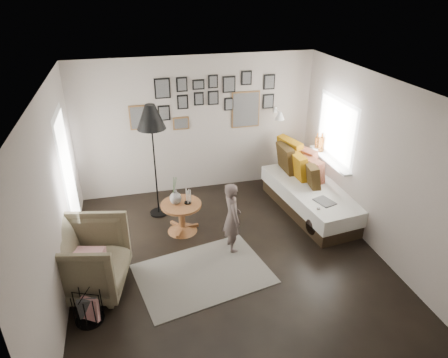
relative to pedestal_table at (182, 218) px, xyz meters
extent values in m
plane|color=black|center=(0.57, -0.91, -0.24)|extent=(4.80, 4.80, 0.00)
plane|color=#A2968D|center=(0.57, 1.49, 1.06)|extent=(4.50, 0.00, 4.50)
plane|color=#A2968D|center=(0.57, -3.31, 1.06)|extent=(4.50, 0.00, 4.50)
plane|color=#A2968D|center=(-1.68, -0.91, 1.06)|extent=(0.00, 4.80, 4.80)
plane|color=#A2968D|center=(2.82, -0.91, 1.06)|extent=(0.00, 4.80, 4.80)
plane|color=white|center=(0.57, -0.91, 2.36)|extent=(4.80, 4.80, 0.00)
plane|color=white|center=(-1.67, 0.29, 0.81)|extent=(0.00, 2.14, 2.14)
plane|color=white|center=(-1.67, 0.29, 0.81)|extent=(0.00, 1.88, 1.88)
plane|color=white|center=(-1.67, 0.29, 0.81)|extent=(0.00, 1.93, 1.93)
plane|color=white|center=(2.80, 0.29, 1.21)|extent=(0.00, 1.30, 1.30)
plane|color=white|center=(2.80, 0.29, 1.21)|extent=(0.00, 1.14, 1.14)
cube|color=white|center=(2.74, 0.29, 0.64)|extent=(0.15, 1.32, 0.04)
cylinder|color=#8C4C14|center=(2.74, 0.64, 0.80)|extent=(0.10, 0.10, 0.28)
cylinder|color=#8C4C14|center=(2.74, 0.81, 0.77)|extent=(0.08, 0.08, 0.22)
cube|color=brown|center=(-0.48, 1.47, 1.31)|extent=(0.35, 0.03, 0.45)
cube|color=black|center=(-0.48, 1.45, 1.31)|extent=(0.30, 0.01, 0.40)
cube|color=black|center=(-0.03, 1.47, 1.81)|extent=(0.28, 0.03, 0.36)
cube|color=black|center=(-0.03, 1.45, 1.81)|extent=(0.23, 0.01, 0.31)
cube|color=black|center=(-0.03, 1.47, 1.36)|extent=(0.22, 0.03, 0.28)
cube|color=black|center=(-0.03, 1.45, 1.36)|extent=(0.17, 0.01, 0.23)
cube|color=black|center=(0.32, 1.47, 1.86)|extent=(0.20, 0.03, 0.26)
cube|color=black|center=(0.32, 1.45, 1.86)|extent=(0.15, 0.01, 0.21)
cube|color=black|center=(0.32, 1.47, 1.54)|extent=(0.20, 0.03, 0.26)
cube|color=black|center=(0.32, 1.45, 1.54)|extent=(0.15, 0.01, 0.21)
cube|color=black|center=(0.62, 1.47, 1.84)|extent=(0.22, 0.03, 0.18)
cube|color=black|center=(0.62, 1.45, 1.84)|extent=(0.17, 0.01, 0.13)
cube|color=black|center=(0.62, 1.47, 1.58)|extent=(0.18, 0.03, 0.24)
cube|color=black|center=(0.62, 1.45, 1.58)|extent=(0.13, 0.01, 0.19)
cube|color=black|center=(0.89, 1.47, 1.88)|extent=(0.18, 0.03, 0.24)
cube|color=black|center=(0.89, 1.45, 1.88)|extent=(0.13, 0.01, 0.19)
cube|color=black|center=(0.89, 1.47, 1.58)|extent=(0.20, 0.03, 0.26)
cube|color=black|center=(0.89, 1.45, 1.58)|extent=(0.15, 0.01, 0.21)
cube|color=black|center=(1.19, 1.47, 1.81)|extent=(0.24, 0.03, 0.30)
cube|color=black|center=(1.19, 1.45, 1.81)|extent=(0.19, 0.01, 0.25)
cube|color=black|center=(1.19, 1.47, 1.44)|extent=(0.18, 0.03, 0.24)
cube|color=black|center=(1.19, 1.45, 1.44)|extent=(0.13, 0.01, 0.19)
cube|color=brown|center=(1.52, 1.47, 1.31)|extent=(0.55, 0.03, 0.70)
cube|color=black|center=(1.52, 1.45, 1.31)|extent=(0.50, 0.01, 0.65)
cube|color=black|center=(1.52, 1.47, 1.91)|extent=(0.20, 0.03, 0.26)
cube|color=black|center=(1.52, 1.45, 1.91)|extent=(0.15, 0.01, 0.21)
cube|color=black|center=(1.97, 1.47, 1.81)|extent=(0.22, 0.03, 0.28)
cube|color=black|center=(1.97, 1.45, 1.81)|extent=(0.17, 0.01, 0.23)
cube|color=black|center=(1.97, 1.47, 1.44)|extent=(0.22, 0.03, 0.28)
cube|color=black|center=(1.97, 1.45, 1.44)|extent=(0.17, 0.01, 0.23)
cube|color=brown|center=(0.27, 1.47, 1.14)|extent=(0.30, 0.03, 0.24)
cube|color=black|center=(0.27, 1.45, 1.14)|extent=(0.25, 0.01, 0.19)
cube|color=white|center=(2.12, 1.46, 1.26)|extent=(0.06, 0.04, 0.10)
cylinder|color=white|center=(2.12, 1.34, 1.28)|extent=(0.02, 0.24, 0.02)
cone|color=white|center=(2.12, 1.21, 1.22)|extent=(0.18, 0.18, 0.14)
cube|color=#B6B0A0|center=(0.12, -1.16, -0.24)|extent=(2.04, 1.61, 0.01)
cone|color=brown|center=(0.00, 0.00, -0.19)|extent=(0.49, 0.49, 0.09)
cylinder|color=brown|center=(0.00, 0.00, 0.02)|extent=(0.10, 0.10, 0.38)
cylinder|color=brown|center=(0.00, 0.00, 0.26)|extent=(0.66, 0.66, 0.04)
ellipsoid|color=black|center=(-0.08, 0.02, 0.38)|extent=(0.19, 0.19, 0.21)
cylinder|color=black|center=(-0.08, 0.02, 0.51)|extent=(0.06, 0.06, 0.04)
cylinder|color=black|center=(0.11, 0.00, 0.29)|extent=(0.11, 0.11, 0.02)
cube|color=black|center=(2.36, 0.07, -0.12)|extent=(1.13, 2.20, 0.24)
cube|color=silver|center=(2.36, 0.07, 0.13)|extent=(1.20, 2.27, 0.27)
cube|color=#995F08|center=(2.38, 0.93, 0.54)|extent=(0.41, 0.67, 0.62)
cube|color=#30220F|center=(2.22, 0.82, 0.50)|extent=(0.25, 0.56, 0.55)
cube|color=maroon|center=(2.51, 0.65, 0.49)|extent=(0.44, 0.58, 0.53)
cube|color=#995F08|center=(2.29, 0.49, 0.48)|extent=(0.26, 0.52, 0.51)
cube|color=maroon|center=(2.47, 0.29, 0.46)|extent=(0.37, 0.52, 0.46)
cube|color=#30220F|center=(2.36, 0.12, 0.45)|extent=(0.28, 0.47, 0.44)
cube|color=black|center=(2.31, -0.48, 0.27)|extent=(0.33, 0.39, 0.02)
imported|color=brown|center=(-1.43, -1.04, 0.23)|extent=(1.23, 1.21, 0.94)
cube|color=silver|center=(-1.43, -0.99, 0.24)|extent=(0.52, 0.53, 0.19)
cylinder|color=black|center=(-0.33, 0.65, -0.22)|extent=(0.31, 0.31, 0.03)
cylinder|color=black|center=(-0.33, 0.65, 0.65)|extent=(0.03, 0.03, 1.79)
cone|color=black|center=(-0.33, 0.65, 1.57)|extent=(0.47, 0.47, 0.40)
cube|color=black|center=(-1.42, -1.66, -0.05)|extent=(0.23, 0.11, 0.32)
cube|color=silver|center=(-1.38, -1.68, -0.05)|extent=(0.24, 0.19, 0.32)
ellipsoid|color=black|center=(2.11, -0.66, -0.04)|extent=(0.35, 0.35, 0.40)
cylinder|color=black|center=(2.11, -0.66, 0.22)|extent=(0.06, 0.06, 0.12)
ellipsoid|color=black|center=(2.46, -0.78, -0.06)|extent=(0.31, 0.31, 0.36)
cylinder|color=black|center=(2.46, -0.78, 0.18)|extent=(0.06, 0.06, 0.12)
imported|color=brown|center=(0.68, -0.67, 0.33)|extent=(0.29, 0.43, 1.14)
camera|label=1|loc=(-0.69, -5.59, 3.56)|focal=32.00mm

